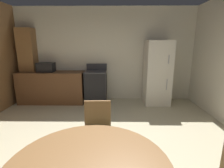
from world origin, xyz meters
TOP-DOWN VIEW (x-y plane):
  - ground_plane at (0.00, 0.00)m, footprint 14.00×14.00m
  - wall_back at (0.00, 3.09)m, footprint 5.48×0.12m
  - kitchen_counter at (-1.52, 2.69)m, footprint 1.84×0.60m
  - pantry_column at (-2.22, 2.87)m, footprint 0.44×0.36m
  - oven_range at (-0.25, 2.69)m, footprint 0.60×0.60m
  - refrigerator at (1.46, 2.64)m, footprint 0.68×0.68m
  - microwave at (-1.65, 2.69)m, footprint 0.44×0.32m
  - chair_north at (0.02, 0.19)m, footprint 0.41×0.41m

SIDE VIEW (x-z plane):
  - ground_plane at x=0.00m, z-range 0.00..0.00m
  - kitchen_counter at x=-1.52m, z-range 0.00..0.90m
  - oven_range at x=-0.25m, z-range -0.08..1.02m
  - chair_north at x=0.02m, z-range 0.07..0.94m
  - refrigerator at x=1.46m, z-range 0.00..1.76m
  - microwave at x=-1.65m, z-range 0.90..1.16m
  - pantry_column at x=-2.22m, z-range 0.00..2.10m
  - wall_back at x=0.00m, z-range 0.00..2.70m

